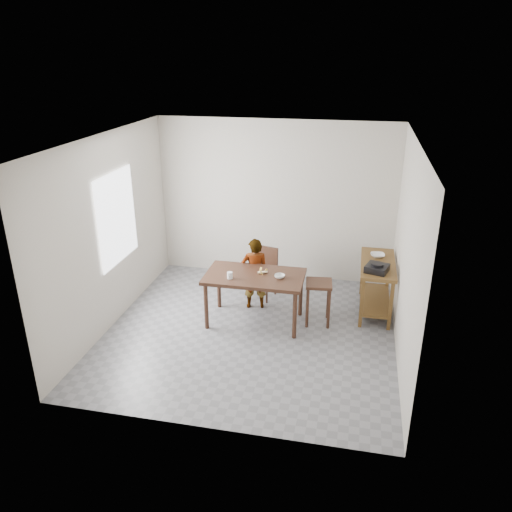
% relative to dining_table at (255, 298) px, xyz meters
% --- Properties ---
extents(floor, '(4.00, 4.00, 0.04)m').
position_rel_dining_table_xyz_m(floor, '(0.00, -0.30, -0.40)').
color(floor, slate).
rests_on(floor, ground).
extents(ceiling, '(4.00, 4.00, 0.04)m').
position_rel_dining_table_xyz_m(ceiling, '(0.00, -0.30, 2.35)').
color(ceiling, white).
rests_on(ceiling, wall_back).
extents(wall_back, '(4.00, 0.04, 2.70)m').
position_rel_dining_table_xyz_m(wall_back, '(0.00, 1.72, 0.98)').
color(wall_back, beige).
rests_on(wall_back, ground).
extents(wall_front, '(4.00, 0.04, 2.70)m').
position_rel_dining_table_xyz_m(wall_front, '(0.00, -2.32, 0.98)').
color(wall_front, beige).
rests_on(wall_front, ground).
extents(wall_left, '(0.04, 4.00, 2.70)m').
position_rel_dining_table_xyz_m(wall_left, '(-2.02, -0.30, 0.98)').
color(wall_left, beige).
rests_on(wall_left, ground).
extents(wall_right, '(0.04, 4.00, 2.70)m').
position_rel_dining_table_xyz_m(wall_right, '(2.02, -0.30, 0.98)').
color(wall_right, beige).
rests_on(wall_right, ground).
extents(window_pane, '(0.02, 1.10, 1.30)m').
position_rel_dining_table_xyz_m(window_pane, '(-1.97, -0.10, 1.12)').
color(window_pane, white).
rests_on(window_pane, wall_left).
extents(dining_table, '(1.40, 0.80, 0.75)m').
position_rel_dining_table_xyz_m(dining_table, '(0.00, 0.00, 0.00)').
color(dining_table, '#3A2116').
rests_on(dining_table, floor).
extents(prep_counter, '(0.50, 1.20, 0.80)m').
position_rel_dining_table_xyz_m(prep_counter, '(1.72, 0.70, 0.03)').
color(prep_counter, brown).
rests_on(prep_counter, floor).
extents(child, '(0.47, 0.36, 1.13)m').
position_rel_dining_table_xyz_m(child, '(-0.09, 0.45, 0.19)').
color(child, white).
rests_on(child, floor).
extents(dining_chair, '(0.47, 0.47, 0.80)m').
position_rel_dining_table_xyz_m(dining_chair, '(-0.05, 0.81, 0.03)').
color(dining_chair, '#3A2116').
rests_on(dining_chair, floor).
extents(stool, '(0.40, 0.40, 0.65)m').
position_rel_dining_table_xyz_m(stool, '(0.90, 0.16, -0.05)').
color(stool, '#3A2116').
rests_on(stool, floor).
extents(glass_tumbler, '(0.09, 0.09, 0.10)m').
position_rel_dining_table_xyz_m(glass_tumbler, '(-0.31, -0.19, 0.42)').
color(glass_tumbler, white).
rests_on(glass_tumbler, dining_table).
extents(small_bowl, '(0.16, 0.16, 0.05)m').
position_rel_dining_table_xyz_m(small_bowl, '(0.36, -0.02, 0.40)').
color(small_bowl, silver).
rests_on(small_bowl, dining_table).
extents(banana, '(0.18, 0.15, 0.06)m').
position_rel_dining_table_xyz_m(banana, '(0.10, 0.06, 0.40)').
color(banana, '#F3C350').
rests_on(banana, dining_table).
extents(serving_bowl, '(0.24, 0.24, 0.05)m').
position_rel_dining_table_xyz_m(serving_bowl, '(1.71, 0.91, 0.45)').
color(serving_bowl, silver).
rests_on(serving_bowl, prep_counter).
extents(gas_burner, '(0.37, 0.37, 0.10)m').
position_rel_dining_table_xyz_m(gas_burner, '(1.69, 0.36, 0.47)').
color(gas_burner, black).
rests_on(gas_burner, prep_counter).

